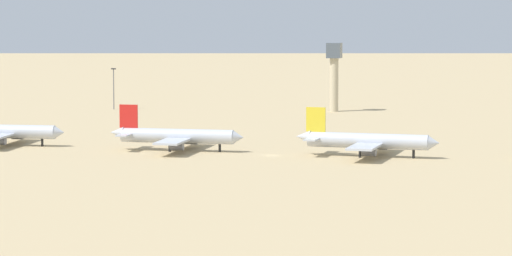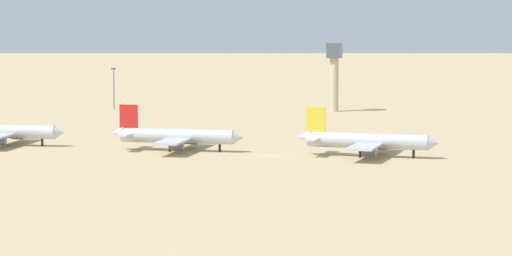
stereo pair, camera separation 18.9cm
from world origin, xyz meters
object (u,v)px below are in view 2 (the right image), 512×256
object	(u,v)px
parked_jet_orange_2	(1,131)
parked_jet_yellow_4	(366,141)
parked_jet_red_3	(176,136)
light_pole_west	(114,86)
control_tower	(334,70)

from	to	relation	value
parked_jet_orange_2	parked_jet_yellow_4	distance (m)	104.95
parked_jet_orange_2	parked_jet_red_3	xyz separation A→B (m)	(52.19, -0.62, 0.06)
parked_jet_yellow_4	parked_jet_red_3	bearing A→B (deg)	-177.57
parked_jet_orange_2	parked_jet_red_3	bearing A→B (deg)	-4.98
parked_jet_yellow_4	light_pole_west	bearing A→B (deg)	135.88
parked_jet_yellow_4	control_tower	xyz separation A→B (m)	(-33.63, 135.17, 11.13)
parked_jet_orange_2	parked_jet_yellow_4	bearing A→B (deg)	-4.87
control_tower	light_pole_west	size ratio (longest dim) A/B	1.63
light_pole_west	parked_jet_orange_2	bearing A→B (deg)	-84.87
parked_jet_yellow_4	control_tower	size ratio (longest dim) A/B	1.53
parked_jet_orange_2	light_pole_west	world-z (taller)	light_pole_west
light_pole_west	parked_jet_yellow_4	bearing A→B (deg)	-47.01
parked_jet_red_3	light_pole_west	xyz separation A→B (m)	(-63.27, 124.07, 4.88)
parked_jet_orange_2	control_tower	xyz separation A→B (m)	(71.31, 134.13, 11.28)
control_tower	parked_jet_orange_2	bearing A→B (deg)	-118.00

